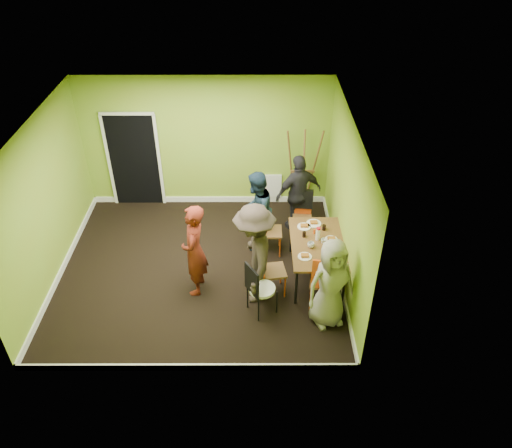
{
  "coord_description": "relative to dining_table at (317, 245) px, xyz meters",
  "views": [
    {
      "loc": [
        0.99,
        -6.88,
        5.96
      ],
      "look_at": [
        1.0,
        0.0,
        1.0
      ],
      "focal_mm": 35.0,
      "sensor_mm": 36.0,
      "label": 1
    }
  ],
  "objects": [
    {
      "name": "chair_left_far",
      "position": [
        -0.85,
        0.71,
        -0.14
      ],
      "size": [
        0.42,
        0.41,
        0.98
      ],
      "rotation": [
        0.0,
        0.0,
        -1.59
      ],
      "color": "#F05416",
      "rests_on": "ground"
    },
    {
      "name": "room_walls",
      "position": [
        -2.07,
        0.23,
        0.29
      ],
      "size": [
        5.04,
        4.54,
        2.82
      ],
      "color": "#8AA229",
      "rests_on": "ground"
    },
    {
      "name": "person_front_end",
      "position": [
        0.09,
        -1.07,
        0.09
      ],
      "size": [
        0.89,
        0.73,
        1.58
      ],
      "primitive_type": "imported",
      "rotation": [
        0.0,
        0.0,
        0.34
      ],
      "color": "gray",
      "rests_on": "ground"
    },
    {
      "name": "cup_a",
      "position": [
        -0.13,
        -0.12,
        0.1
      ],
      "size": [
        0.12,
        0.12,
        0.09
      ],
      "primitive_type": "imported",
      "color": "white",
      "rests_on": "dining_table"
    },
    {
      "name": "person_back_end",
      "position": [
        -0.22,
        1.46,
        0.12
      ],
      "size": [
        1.03,
        0.74,
        1.63
      ],
      "primitive_type": "imported",
      "rotation": [
        0.0,
        0.0,
        3.55
      ],
      "color": "black",
      "rests_on": "ground"
    },
    {
      "name": "thermos",
      "position": [
        0.01,
        0.08,
        0.16
      ],
      "size": [
        0.08,
        0.08,
        0.22
      ],
      "primitive_type": "cylinder",
      "color": "white",
      "rests_on": "dining_table"
    },
    {
      "name": "chair_bentwood",
      "position": [
        -1.01,
        -0.88,
        -0.15
      ],
      "size": [
        0.53,
        0.52,
        0.99
      ],
      "rotation": [
        0.0,
        0.0,
        -1.03
      ],
      "color": "black",
      "rests_on": "ground"
    },
    {
      "name": "chair_left_near",
      "position": [
        -0.84,
        -0.41,
        -0.15
      ],
      "size": [
        0.47,
        0.46,
        0.98
      ],
      "rotation": [
        0.0,
        0.0,
        -1.41
      ],
      "color": "#F05416",
      "rests_on": "ground"
    },
    {
      "name": "dining_table",
      "position": [
        0.0,
        0.0,
        0.0
      ],
      "size": [
        0.9,
        1.5,
        0.75
      ],
      "color": "black",
      "rests_on": "ground"
    },
    {
      "name": "orange_bottle",
      "position": [
        -0.03,
        0.26,
        0.1
      ],
      "size": [
        0.03,
        0.03,
        0.09
      ],
      "primitive_type": "cylinder",
      "color": "#F05416",
      "rests_on": "dining_table"
    },
    {
      "name": "easel",
      "position": [
        -0.08,
        2.21,
        0.21
      ],
      "size": [
        0.74,
        0.69,
        1.84
      ],
      "color": "brown",
      "rests_on": "ground"
    },
    {
      "name": "person_left_near",
      "position": [
        -1.07,
        -0.51,
        0.21
      ],
      "size": [
        0.74,
        1.21,
        1.81
      ],
      "primitive_type": "imported",
      "rotation": [
        0.0,
        0.0,
        -1.51
      ],
      "color": "#2D241E",
      "rests_on": "ground"
    },
    {
      "name": "person_standing",
      "position": [
        -2.05,
        -0.33,
        0.15
      ],
      "size": [
        0.44,
        0.64,
        1.68
      ],
      "primitive_type": "imported",
      "rotation": [
        0.0,
        0.0,
        -1.63
      ],
      "color": "#5A1A0F",
      "rests_on": "ground"
    },
    {
      "name": "person_left_far",
      "position": [
        -1.04,
        0.89,
        0.09
      ],
      "size": [
        0.83,
        0.93,
        1.58
      ],
      "primitive_type": "imported",
      "rotation": [
        0.0,
        0.0,
        -1.94
      ],
      "color": "#162737",
      "rests_on": "ground"
    },
    {
      "name": "chair_back_end",
      "position": [
        -0.14,
        1.33,
        -0.04
      ],
      "size": [
        0.41,
        0.48,
        0.93
      ],
      "rotation": [
        0.0,
        0.0,
        3.05
      ],
      "color": "#F05416",
      "rests_on": "ground"
    },
    {
      "name": "plate_far_back",
      "position": [
        -0.01,
        0.55,
        0.06
      ],
      "size": [
        0.27,
        0.27,
        0.01
      ],
      "primitive_type": "cylinder",
      "color": "white",
      "rests_on": "dining_table"
    },
    {
      "name": "glass_mid",
      "position": [
        -0.22,
        0.17,
        0.11
      ],
      "size": [
        0.06,
        0.06,
        0.1
      ],
      "primitive_type": "cylinder",
      "color": "black",
      "rests_on": "dining_table"
    },
    {
      "name": "plate_wall_front",
      "position": [
        0.25,
        -0.12,
        0.06
      ],
      "size": [
        0.26,
        0.26,
        0.01
      ],
      "primitive_type": "cylinder",
      "color": "white",
      "rests_on": "dining_table"
    },
    {
      "name": "glass_back",
      "position": [
        0.15,
        0.36,
        0.1
      ],
      "size": [
        0.07,
        0.07,
        0.1
      ],
      "primitive_type": "cylinder",
      "color": "black",
      "rests_on": "dining_table"
    },
    {
      "name": "plate_far_front",
      "position": [
        0.0,
        -0.63,
        0.06
      ],
      "size": [
        0.23,
        0.23,
        0.01
      ],
      "primitive_type": "cylinder",
      "color": "white",
      "rests_on": "dining_table"
    },
    {
      "name": "chair_front_end",
      "position": [
        0.04,
        -0.76,
        -0.09
      ],
      "size": [
        0.5,
        0.51,
        1.08
      ],
      "rotation": [
        0.0,
        0.0,
        -0.13
      ],
      "color": "#F05416",
      "rests_on": "ground"
    },
    {
      "name": "plate_near_left",
      "position": [
        -0.19,
        0.45,
        0.06
      ],
      "size": [
        0.24,
        0.24,
        0.01
      ],
      "primitive_type": "cylinder",
      "color": "white",
      "rests_on": "dining_table"
    },
    {
      "name": "glass_front",
      "position": [
        0.14,
        -0.51,
        0.11
      ],
      "size": [
        0.07,
        0.07,
        0.1
      ],
      "primitive_type": "cylinder",
      "color": "black",
      "rests_on": "dining_table"
    },
    {
      "name": "ground",
      "position": [
        -2.05,
        0.19,
        -0.7
      ],
      "size": [
        5.0,
        5.0,
        0.0
      ],
      "primitive_type": "plane",
      "color": "black",
      "rests_on": "ground"
    },
    {
      "name": "plate_near_right",
      "position": [
        -0.25,
        -0.38,
        0.06
      ],
      "size": [
        0.23,
        0.23,
        0.01
      ],
      "primitive_type": "cylinder",
      "color": "white",
      "rests_on": "dining_table"
    },
    {
      "name": "blue_bottle",
      "position": [
        0.18,
        -0.37,
        0.14
      ],
      "size": [
        0.08,
        0.08,
        0.18
      ],
      "primitive_type": "cylinder",
      "color": "#193FBC",
      "rests_on": "dining_table"
    },
    {
      "name": "plate_wall_back",
      "position": [
        0.24,
        0.07,
        0.06
      ],
      "size": [
        0.23,
        0.23,
        0.01
      ],
      "primitive_type": "cylinder",
      "color": "white",
      "rests_on": "dining_table"
    },
    {
      "name": "cup_b",
      "position": [
        0.1,
        -0.02,
        0.1
      ],
      "size": [
        0.09,
        0.09,
        0.09
      ],
      "primitive_type": "imported",
      "color": "white",
      "rests_on": "dining_table"
    }
  ]
}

